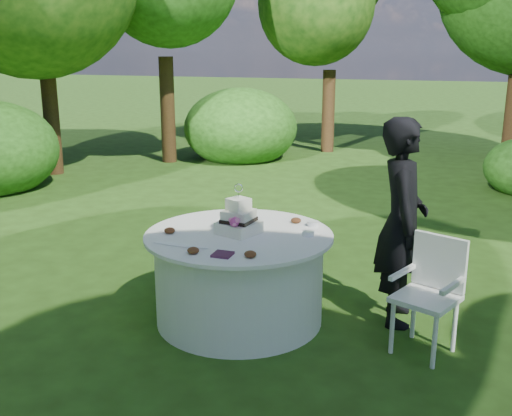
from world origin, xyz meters
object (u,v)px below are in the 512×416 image
Objects in this scene: napkins at (223,254)px; cake at (239,220)px; guest at (402,222)px; chair at (431,286)px; table at (239,277)px.

napkins is 0.56m from cake.
guest reaches higher than cake.
napkins is 0.16× the size of chair.
table is (-0.08, 0.55, -0.39)m from napkins.
guest is 1.11× the size of table.
table is (-1.27, -0.43, -0.48)m from guest.
table is at bearing 98.04° from napkins.
chair is (0.28, -0.45, -0.35)m from guest.
guest is 4.12× the size of cake.
cake is 1.59m from chair.
cake is at bearing 98.06° from napkins.
table is at bearing 99.62° from guest.
napkins is 1.59m from chair.
napkins is 0.08× the size of guest.
guest is (1.19, 0.98, 0.09)m from napkins.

